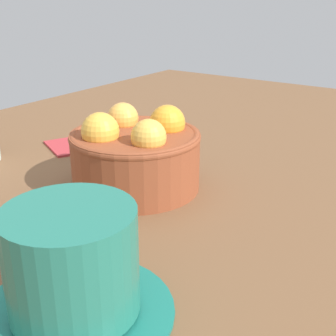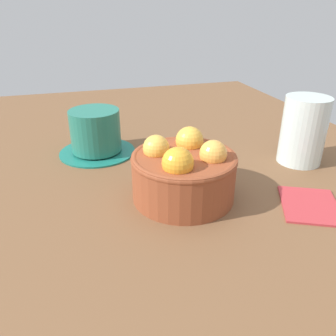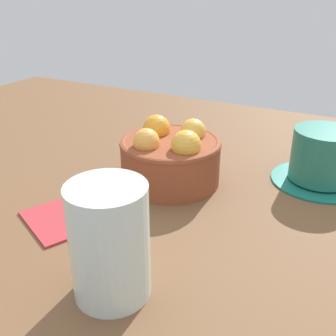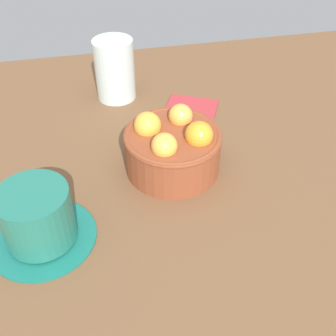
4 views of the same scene
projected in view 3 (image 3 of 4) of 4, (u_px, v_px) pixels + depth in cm
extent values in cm
cube|color=brown|center=(170.00, 192.00, 60.86)|extent=(138.50, 86.78, 3.50)
cylinder|color=brown|center=(170.00, 161.00, 58.72)|extent=(14.37, 14.37, 6.51)
torus|color=brown|center=(170.00, 143.00, 57.50)|extent=(14.57, 14.57, 1.00)
sphere|color=#F7AC48|center=(146.00, 142.00, 55.18)|extent=(3.70, 3.70, 3.70)
sphere|color=gold|center=(186.00, 145.00, 54.04)|extent=(4.08, 4.08, 4.08)
sphere|color=#F1B547|center=(193.00, 131.00, 58.92)|extent=(3.69, 3.69, 3.69)
sphere|color=gold|center=(156.00, 128.00, 60.06)|extent=(4.08, 4.08, 4.08)
cylinder|color=#1A7163|center=(318.00, 180.00, 59.90)|extent=(13.80, 13.80, 0.60)
cylinder|color=#237260|center=(323.00, 155.00, 58.18)|extent=(8.96, 8.96, 7.49)
cylinder|color=silver|center=(110.00, 242.00, 36.66)|extent=(7.38, 7.38, 11.43)
cube|color=#B23338|center=(60.00, 218.00, 50.31)|extent=(11.65, 10.78, 0.60)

